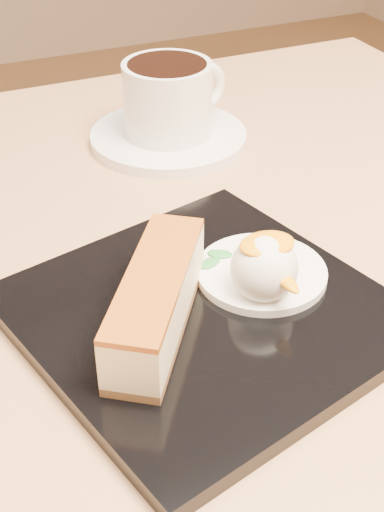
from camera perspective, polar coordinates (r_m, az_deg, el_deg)
name	(u,v)px	position (r m, az deg, el deg)	size (l,w,h in m)	color
table	(203,424)	(0.62, 0.89, -13.26)	(0.80, 0.80, 0.72)	black
dessert_plate	(204,314)	(0.47, 0.99, -4.69)	(0.22, 0.22, 0.01)	black
cheesecake	(156,300)	(0.44, -2.88, -3.54)	(0.10, 0.13, 0.04)	brown
cream_smear	(261,273)	(0.49, 5.57, -1.33)	(0.09, 0.09, 0.01)	white
ice_cream_scoop	(264,268)	(0.46, 5.80, -1.00)	(0.04, 0.04, 0.04)	white
mango_sauce	(267,244)	(0.45, 6.02, 0.95)	(0.04, 0.03, 0.01)	#FE9608
mint_sprig	(207,258)	(0.50, 1.25, -0.18)	(0.04, 0.03, 0.00)	green
saucer	(168,137)	(0.70, -1.90, 9.49)	(0.15, 0.15, 0.01)	white
coffee_cup	(169,97)	(0.68, -1.82, 12.60)	(0.11, 0.08, 0.07)	white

